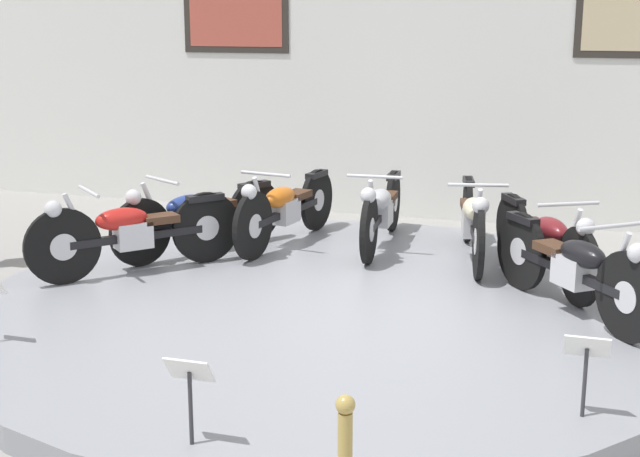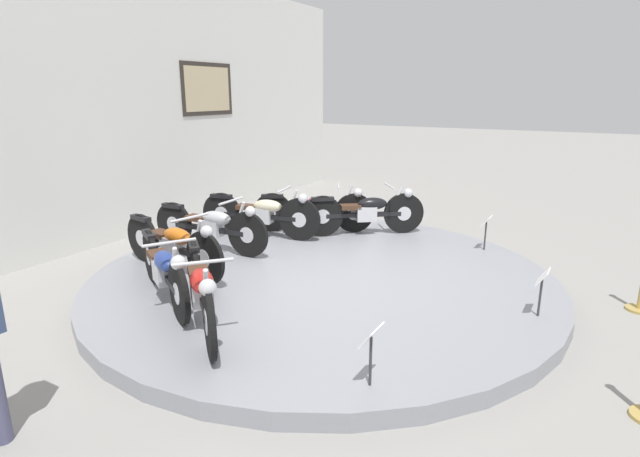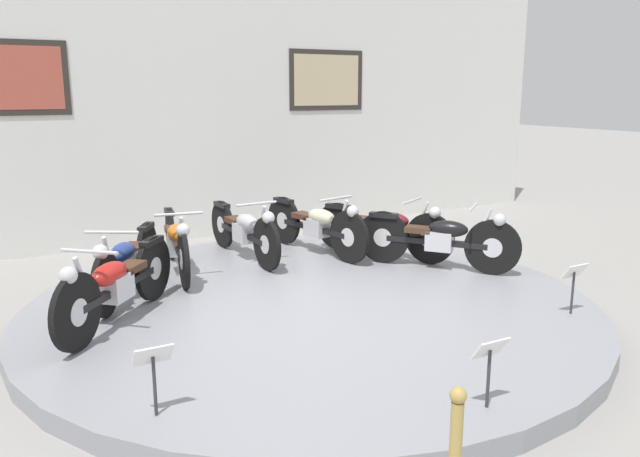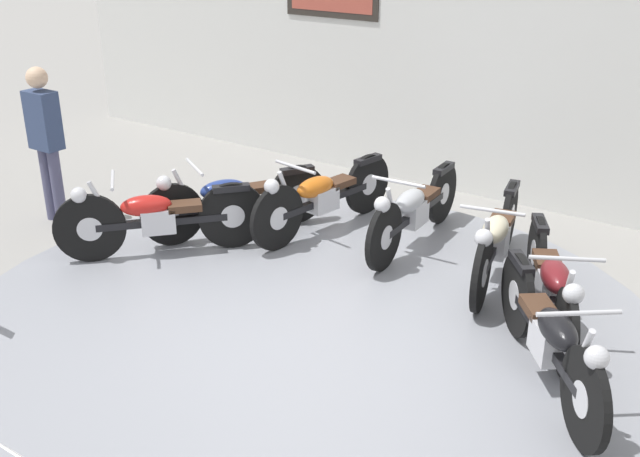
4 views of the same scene
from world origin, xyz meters
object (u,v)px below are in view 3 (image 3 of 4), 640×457
object	(u,v)px
motorcycle_maroon	(385,228)
motorcycle_orange	(177,241)
motorcycle_black	(440,237)
info_placard_front_right	(574,278)
motorcycle_red	(116,283)
motorcycle_blue	(127,261)
motorcycle_cream	(316,224)
info_placard_front_centre	(490,358)
motorcycle_silver	(244,229)
info_placard_front_left	(153,365)

from	to	relation	value
motorcycle_maroon	motorcycle_orange	bearing A→B (deg)	167.41
motorcycle_black	info_placard_front_right	distance (m)	1.88
motorcycle_red	motorcycle_blue	distance (m)	0.83
motorcycle_blue	motorcycle_red	bearing A→B (deg)	-108.23
motorcycle_cream	info_placard_front_centre	world-z (taller)	motorcycle_cream
motorcycle_red	motorcycle_silver	xyz separation A→B (m)	(1.92, 1.59, -0.01)
info_placard_front_left	motorcycle_silver	bearing A→B (deg)	59.43
motorcycle_maroon	info_placard_front_centre	world-z (taller)	motorcycle_maroon
motorcycle_orange	info_placard_front_right	distance (m)	4.41
motorcycle_red	motorcycle_cream	xyz separation A→B (m)	(2.86, 1.37, 0.00)
motorcycle_black	motorcycle_red	bearing A→B (deg)	179.97
motorcycle_cream	info_placard_front_left	distance (m)	4.42
motorcycle_black	motorcycle_blue	bearing A→B (deg)	167.44
motorcycle_black	motorcycle_cream	bearing A→B (deg)	124.99
info_placard_front_centre	motorcycle_red	bearing A→B (deg)	123.73
motorcycle_orange	motorcycle_silver	bearing A→B (deg)	12.61
motorcycle_silver	motorcycle_black	size ratio (longest dim) A/B	1.24
motorcycle_orange	motorcycle_black	size ratio (longest dim) A/B	1.24
motorcycle_red	motorcycle_black	world-z (taller)	motorcycle_red
info_placard_front_centre	motorcycle_blue	bearing A→B (deg)	114.31
info_placard_front_right	info_placard_front_left	bearing A→B (deg)	180.00
motorcycle_maroon	motorcycle_black	xyz separation A→B (m)	(0.26, -0.79, 0.01)
info_placard_front_left	motorcycle_cream	bearing A→B (deg)	47.36
motorcycle_blue	info_placard_front_left	bearing A→B (deg)	-98.29
motorcycle_red	motorcycle_orange	size ratio (longest dim) A/B	0.78
motorcycle_red	motorcycle_blue	bearing A→B (deg)	71.77
motorcycle_blue	motorcycle_silver	xyz separation A→B (m)	(1.66, 0.79, 0.00)
info_placard_front_centre	motorcycle_orange	bearing A→B (deg)	102.60
motorcycle_orange	motorcycle_silver	distance (m)	0.97
motorcycle_maroon	info_placard_front_right	xyz separation A→B (m)	(0.39, -2.67, -0.02)
motorcycle_red	info_placard_front_centre	bearing A→B (deg)	-56.27
motorcycle_orange	info_placard_front_left	bearing A→B (deg)	-108.61
info_placard_front_left	info_placard_front_centre	size ratio (longest dim) A/B	1.00
motorcycle_blue	motorcycle_maroon	size ratio (longest dim) A/B	0.98
motorcycle_silver	motorcycle_cream	size ratio (longest dim) A/B	1.00
motorcycle_red	info_placard_front_right	distance (m)	4.38
motorcycle_silver	info_placard_front_left	xyz separation A→B (m)	(-2.04, -3.46, -0.02)
motorcycle_red	info_placard_front_left	xyz separation A→B (m)	(-0.13, -1.87, -0.03)
motorcycle_silver	info_placard_front_right	size ratio (longest dim) A/B	3.91
info_placard_front_centre	info_placard_front_left	bearing A→B (deg)	154.05
motorcycle_maroon	info_placard_front_left	world-z (taller)	motorcycle_maroon
motorcycle_maroon	motorcycle_black	world-z (taller)	motorcycle_black
motorcycle_black	info_placard_front_right	xyz separation A→B (m)	(0.13, -1.87, -0.03)
motorcycle_black	info_placard_front_centre	world-z (taller)	motorcycle_black
motorcycle_orange	motorcycle_silver	xyz separation A→B (m)	(0.95, 0.21, -0.00)
motorcycle_blue	motorcycle_maroon	world-z (taller)	motorcycle_maroon
motorcycle_red	motorcycle_maroon	size ratio (longest dim) A/B	0.87
motorcycle_silver	motorcycle_black	distance (m)	2.48
info_placard_front_left	motorcycle_black	bearing A→B (deg)	25.33
motorcycle_maroon	motorcycle_black	size ratio (longest dim) A/B	1.11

